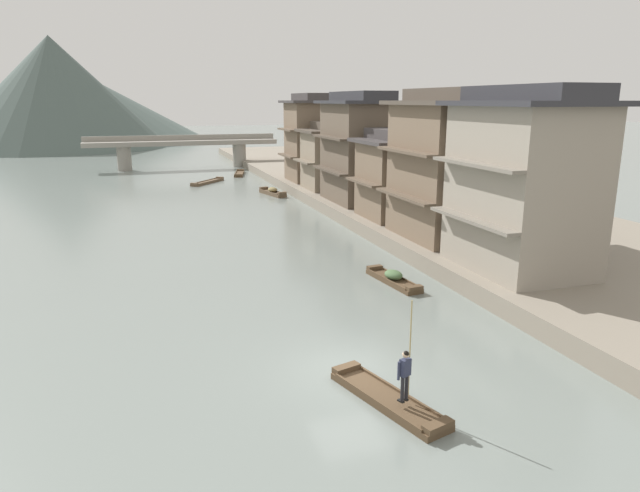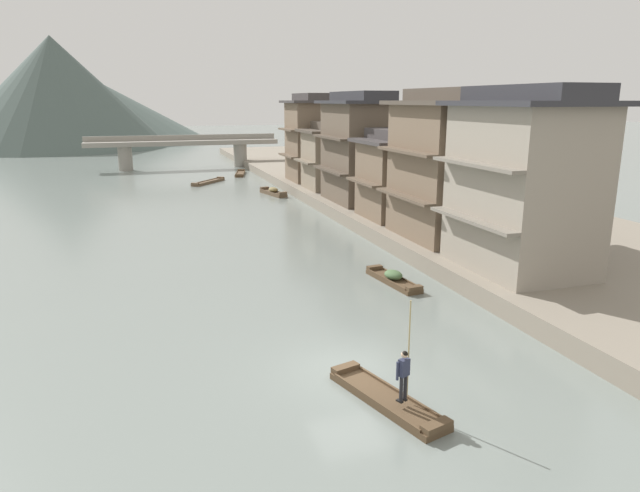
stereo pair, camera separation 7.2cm
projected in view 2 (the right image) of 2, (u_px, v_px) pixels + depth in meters
The scene contains 17 objects.
ground_plane at pixel (349, 371), 19.62m from camera, with size 400.00×400.00×0.00m, color gray.
riverbank_right at pixel (406, 197), 52.19m from camera, with size 18.00×110.00×0.91m, color gray.
boat_foreground_poled at pixel (386, 399), 17.50m from camera, with size 2.27×4.67×0.39m.
boatman_person at pixel (404, 370), 16.63m from camera, with size 0.52×0.39×3.04m.
boat_moored_nearest at pixel (273, 192), 56.06m from camera, with size 1.89×4.30×0.75m.
boat_moored_second at pixel (393, 279), 28.99m from camera, with size 1.37×4.21×0.66m.
boat_moored_third at pixel (208, 182), 64.08m from camera, with size 4.25×5.06×0.38m.
boat_moored_far at pixel (240, 174), 71.31m from camera, with size 2.20×5.39×0.39m.
house_waterfront_nearest at pixel (523, 182), 27.33m from camera, with size 5.92×7.47×8.74m.
house_waterfront_second at pixel (453, 166), 34.08m from camera, with size 6.76×7.33×8.74m.
house_waterfront_tall at pixel (395, 175), 40.06m from camera, with size 5.32×5.75×6.14m.
house_waterfront_narrow at pixel (361, 148), 46.40m from camera, with size 5.79×7.75×8.74m.
house_waterfront_far at pixel (336, 156), 53.58m from camera, with size 6.71×5.64×6.14m.
house_waterfront_end at pixel (313, 138), 58.62m from camera, with size 5.89×5.98×8.74m.
stone_bridge at pixel (184, 147), 77.24m from camera, with size 25.30×2.40×4.42m.
hill_far_west at pixel (55, 93), 109.77m from camera, with size 41.59×41.59×20.80m, color #4C5B56.
hill_far_centre at pixel (90, 109), 126.01m from camera, with size 51.68×51.68×14.13m, color #4C5B56.
Camera 2 is at (-6.42, -16.81, 8.96)m, focal length 32.28 mm.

